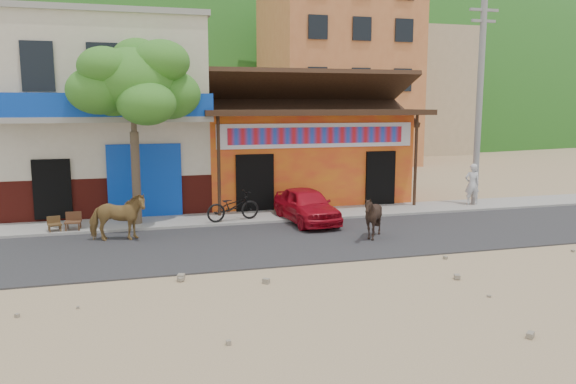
{
  "coord_description": "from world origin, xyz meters",
  "views": [
    {
      "loc": [
        -4.72,
        -12.94,
        3.99
      ],
      "look_at": [
        -0.25,
        3.0,
        1.4
      ],
      "focal_mm": 35.0,
      "sensor_mm": 36.0,
      "label": 1
    }
  ],
  "objects_px": {
    "cow_dark": "(373,217)",
    "cafe_chair_right": "(73,214)",
    "cafe_chair_left": "(54,218)",
    "red_car": "(306,205)",
    "utility_pole": "(479,101)",
    "cow_tan": "(117,217)",
    "pedestrian": "(472,184)",
    "scooter": "(233,206)",
    "tree": "(134,132)"
  },
  "relations": [
    {
      "from": "tree",
      "to": "scooter",
      "type": "height_order",
      "value": "tree"
    },
    {
      "from": "red_car",
      "to": "cafe_chair_left",
      "type": "bearing_deg",
      "value": 172.0
    },
    {
      "from": "cow_dark",
      "to": "cafe_chair_left",
      "type": "xyz_separation_m",
      "value": [
        -9.16,
        3.27,
        -0.16
      ]
    },
    {
      "from": "pedestrian",
      "to": "cafe_chair_left",
      "type": "bearing_deg",
      "value": 12.55
    },
    {
      "from": "cow_dark",
      "to": "red_car",
      "type": "distance_m",
      "value": 3.01
    },
    {
      "from": "cafe_chair_left",
      "to": "cafe_chair_right",
      "type": "bearing_deg",
      "value": -8.93
    },
    {
      "from": "scooter",
      "to": "cafe_chair_right",
      "type": "bearing_deg",
      "value": 76.79
    },
    {
      "from": "tree",
      "to": "cafe_chair_left",
      "type": "relative_size",
      "value": 7.17
    },
    {
      "from": "cow_tan",
      "to": "utility_pole",
      "type": "bearing_deg",
      "value": -75.27
    },
    {
      "from": "utility_pole",
      "to": "scooter",
      "type": "bearing_deg",
      "value": -176.38
    },
    {
      "from": "cow_dark",
      "to": "pedestrian",
      "type": "xyz_separation_m",
      "value": [
        5.93,
        3.87,
        0.23
      ]
    },
    {
      "from": "pedestrian",
      "to": "cafe_chair_right",
      "type": "distance_m",
      "value": 14.57
    },
    {
      "from": "cow_tan",
      "to": "red_car",
      "type": "relative_size",
      "value": 0.47
    },
    {
      "from": "tree",
      "to": "scooter",
      "type": "relative_size",
      "value": 3.2
    },
    {
      "from": "cow_tan",
      "to": "pedestrian",
      "type": "bearing_deg",
      "value": -75.56
    },
    {
      "from": "red_car",
      "to": "cafe_chair_right",
      "type": "relative_size",
      "value": 3.43
    },
    {
      "from": "cow_tan",
      "to": "tree",
      "type": "bearing_deg",
      "value": -11.01
    },
    {
      "from": "tree",
      "to": "utility_pole",
      "type": "height_order",
      "value": "utility_pole"
    },
    {
      "from": "red_car",
      "to": "cafe_chair_left",
      "type": "relative_size",
      "value": 4.17
    },
    {
      "from": "pedestrian",
      "to": "red_car",
      "type": "bearing_deg",
      "value": 19.07
    },
    {
      "from": "pedestrian",
      "to": "cafe_chair_right",
      "type": "height_order",
      "value": "pedestrian"
    },
    {
      "from": "utility_pole",
      "to": "red_car",
      "type": "height_order",
      "value": "utility_pole"
    },
    {
      "from": "utility_pole",
      "to": "scooter",
      "type": "xyz_separation_m",
      "value": [
        -9.7,
        -0.61,
        -3.51
      ]
    },
    {
      "from": "red_car",
      "to": "pedestrian",
      "type": "bearing_deg",
      "value": 4.38
    },
    {
      "from": "cow_dark",
      "to": "cafe_chair_right",
      "type": "distance_m",
      "value": 9.24
    },
    {
      "from": "red_car",
      "to": "cafe_chair_right",
      "type": "height_order",
      "value": "red_car"
    },
    {
      "from": "tree",
      "to": "cafe_chair_right",
      "type": "relative_size",
      "value": 5.9
    },
    {
      "from": "pedestrian",
      "to": "cow_dark",
      "type": "bearing_deg",
      "value": 43.41
    },
    {
      "from": "cow_tan",
      "to": "scooter",
      "type": "xyz_separation_m",
      "value": [
        3.68,
        1.54,
        -0.12
      ]
    },
    {
      "from": "utility_pole",
      "to": "cow_dark",
      "type": "height_order",
      "value": "utility_pole"
    },
    {
      "from": "cow_tan",
      "to": "scooter",
      "type": "relative_size",
      "value": 0.88
    },
    {
      "from": "cow_tan",
      "to": "red_car",
      "type": "distance_m",
      "value": 6.15
    },
    {
      "from": "red_car",
      "to": "utility_pole",
      "type": "bearing_deg",
      "value": 4.91
    },
    {
      "from": "scooter",
      "to": "cafe_chair_right",
      "type": "relative_size",
      "value": 1.84
    },
    {
      "from": "cafe_chair_left",
      "to": "red_car",
      "type": "bearing_deg",
      "value": -17.04
    },
    {
      "from": "utility_pole",
      "to": "cafe_chair_right",
      "type": "distance_m",
      "value": 15.18
    },
    {
      "from": "tree",
      "to": "pedestrian",
      "type": "height_order",
      "value": "tree"
    },
    {
      "from": "scooter",
      "to": "cafe_chair_left",
      "type": "bearing_deg",
      "value": 77.17
    },
    {
      "from": "cow_tan",
      "to": "cafe_chair_right",
      "type": "height_order",
      "value": "cow_tan"
    },
    {
      "from": "tree",
      "to": "utility_pole",
      "type": "relative_size",
      "value": 0.75
    },
    {
      "from": "tree",
      "to": "utility_pole",
      "type": "xyz_separation_m",
      "value": [
        12.8,
        0.2,
        1.0
      ]
    },
    {
      "from": "tree",
      "to": "utility_pole",
      "type": "bearing_deg",
      "value": 0.9
    },
    {
      "from": "cow_dark",
      "to": "cafe_chair_left",
      "type": "distance_m",
      "value": 9.73
    },
    {
      "from": "tree",
      "to": "cafe_chair_left",
      "type": "xyz_separation_m",
      "value": [
        -2.49,
        -0.5,
        -2.58
      ]
    },
    {
      "from": "utility_pole",
      "to": "red_car",
      "type": "xyz_separation_m",
      "value": [
        -7.3,
        -1.2,
        -3.49
      ]
    },
    {
      "from": "utility_pole",
      "to": "cafe_chair_left",
      "type": "bearing_deg",
      "value": -177.38
    },
    {
      "from": "tree",
      "to": "red_car",
      "type": "relative_size",
      "value": 1.72
    },
    {
      "from": "utility_pole",
      "to": "cow_tan",
      "type": "distance_m",
      "value": 13.97
    },
    {
      "from": "cow_tan",
      "to": "cafe_chair_right",
      "type": "bearing_deg",
      "value": 48.0
    },
    {
      "from": "tree",
      "to": "scooter",
      "type": "distance_m",
      "value": 4.01
    }
  ]
}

